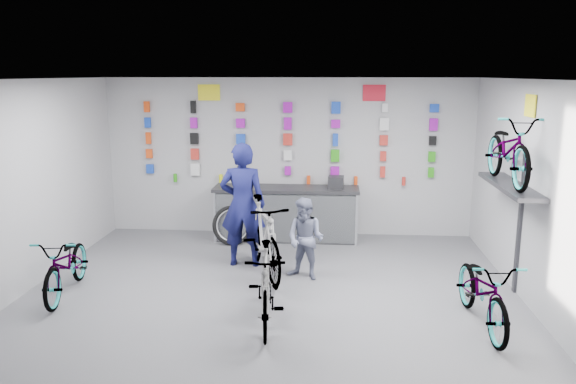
# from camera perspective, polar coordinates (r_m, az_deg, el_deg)

# --- Properties ---
(floor) EXTENTS (8.00, 8.00, 0.00)m
(floor) POSITION_cam_1_polar(r_m,az_deg,el_deg) (7.35, -2.48, -12.77)
(floor) COLOR #525257
(floor) RESTS_ON ground
(ceiling) EXTENTS (8.00, 8.00, 0.00)m
(ceiling) POSITION_cam_1_polar(r_m,az_deg,el_deg) (6.68, -2.71, 11.31)
(ceiling) COLOR white
(ceiling) RESTS_ON wall_back
(wall_back) EXTENTS (7.00, 0.00, 7.00)m
(wall_back) POSITION_cam_1_polar(r_m,az_deg,el_deg) (10.78, 0.01, 3.56)
(wall_back) COLOR #ADADB0
(wall_back) RESTS_ON floor
(wall_front) EXTENTS (7.00, 0.00, 7.00)m
(wall_front) POSITION_cam_1_polar(r_m,az_deg,el_deg) (3.17, -11.89, -18.08)
(wall_front) COLOR #ADADB0
(wall_front) RESTS_ON floor
(wall_right) EXTENTS (0.00, 8.00, 8.00)m
(wall_right) POSITION_cam_1_polar(r_m,az_deg,el_deg) (7.32, 25.77, -1.68)
(wall_right) COLOR #ADADB0
(wall_right) RESTS_ON floor
(counter) EXTENTS (2.70, 0.66, 1.00)m
(counter) POSITION_cam_1_polar(r_m,az_deg,el_deg) (10.52, -0.19, -2.27)
(counter) COLOR black
(counter) RESTS_ON floor
(merch_wall) EXTENTS (5.55, 0.08, 1.57)m
(merch_wall) POSITION_cam_1_polar(r_m,az_deg,el_deg) (10.66, 0.02, 5.16)
(merch_wall) COLOR blue
(merch_wall) RESTS_ON wall_back
(wall_bracket) EXTENTS (0.39, 1.90, 2.00)m
(wall_bracket) POSITION_cam_1_polar(r_m,az_deg,el_deg) (8.37, 21.74, 0.01)
(wall_bracket) COLOR #333338
(wall_bracket) RESTS_ON wall_right
(sign_left) EXTENTS (0.42, 0.02, 0.30)m
(sign_left) POSITION_cam_1_polar(r_m,az_deg,el_deg) (10.87, -8.03, 9.98)
(sign_left) COLOR yellow
(sign_left) RESTS_ON wall_back
(sign_right) EXTENTS (0.42, 0.02, 0.30)m
(sign_right) POSITION_cam_1_polar(r_m,az_deg,el_deg) (10.64, 8.75, 9.92)
(sign_right) COLOR red
(sign_right) RESTS_ON wall_back
(sign_side) EXTENTS (0.02, 0.40, 0.30)m
(sign_side) POSITION_cam_1_polar(r_m,az_deg,el_deg) (8.27, 23.39, 8.05)
(sign_side) COLOR yellow
(sign_side) RESTS_ON wall_right
(bike_left) EXTENTS (0.81, 1.75, 0.89)m
(bike_left) POSITION_cam_1_polar(r_m,az_deg,el_deg) (8.54, -21.57, -6.85)
(bike_left) COLOR gray
(bike_left) RESTS_ON floor
(bike_center) EXTENTS (0.63, 1.70, 1.00)m
(bike_center) POSITION_cam_1_polar(r_m,az_deg,el_deg) (7.02, -2.27, -9.55)
(bike_center) COLOR gray
(bike_center) RESTS_ON floor
(bike_right) EXTENTS (0.74, 1.81, 0.93)m
(bike_right) POSITION_cam_1_polar(r_m,az_deg,el_deg) (7.39, 19.22, -9.44)
(bike_right) COLOR gray
(bike_right) RESTS_ON floor
(bike_service) EXTENTS (1.22, 2.08, 1.20)m
(bike_service) POSITION_cam_1_polar(r_m,az_deg,el_deg) (8.67, -2.49, -4.62)
(bike_service) COLOR gray
(bike_service) RESTS_ON floor
(bike_wall) EXTENTS (0.63, 1.80, 0.95)m
(bike_wall) POSITION_cam_1_polar(r_m,az_deg,el_deg) (8.26, 21.54, 4.02)
(bike_wall) COLOR gray
(bike_wall) RESTS_ON wall_bracket
(clerk) EXTENTS (0.74, 0.49, 2.01)m
(clerk) POSITION_cam_1_polar(r_m,az_deg,el_deg) (9.04, -4.62, -1.30)
(clerk) COLOR #111449
(clerk) RESTS_ON floor
(customer) EXTENTS (0.75, 0.68, 1.25)m
(customer) POSITION_cam_1_polar(r_m,az_deg,el_deg) (8.50, 1.80, -4.79)
(customer) COLOR slate
(customer) RESTS_ON floor
(spare_wheel) EXTENTS (0.79, 0.48, 0.73)m
(spare_wheel) POSITION_cam_1_polar(r_m,az_deg,el_deg) (10.32, -5.65, -3.39)
(spare_wheel) COLOR black
(spare_wheel) RESTS_ON floor
(register) EXTENTS (0.30, 0.32, 0.22)m
(register) POSITION_cam_1_polar(r_m,az_deg,el_deg) (10.37, 4.89, 1.00)
(register) COLOR black
(register) RESTS_ON counter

